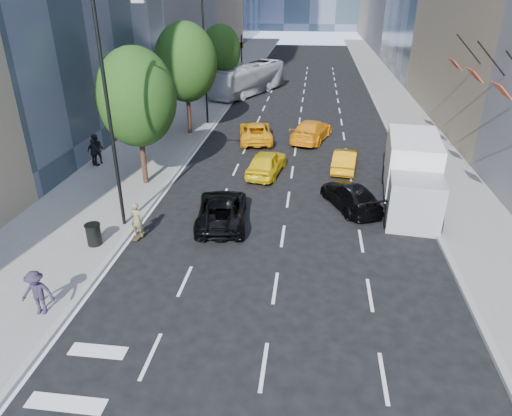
# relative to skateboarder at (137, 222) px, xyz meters

# --- Properties ---
(ground) EXTENTS (160.00, 160.00, 0.00)m
(ground) POSITION_rel_skateboarder_xyz_m (5.43, -3.00, -0.82)
(ground) COLOR black
(ground) RESTS_ON ground
(sidewalk_left) EXTENTS (6.00, 120.00, 0.15)m
(sidewalk_left) POSITION_rel_skateboarder_xyz_m (-3.57, 27.00, -0.75)
(sidewalk_left) COLOR slate
(sidewalk_left) RESTS_ON ground
(sidewalk_right) EXTENTS (4.00, 120.00, 0.15)m
(sidewalk_right) POSITION_rel_skateboarder_xyz_m (15.43, 27.00, -0.75)
(sidewalk_right) COLOR slate
(sidewalk_right) RESTS_ON ground
(lamp_near) EXTENTS (2.13, 0.22, 10.00)m
(lamp_near) POSITION_rel_skateboarder_xyz_m (-0.90, 1.00, 4.99)
(lamp_near) COLOR black
(lamp_near) RESTS_ON sidewalk_left
(lamp_far) EXTENTS (2.13, 0.22, 10.00)m
(lamp_far) POSITION_rel_skateboarder_xyz_m (-0.90, 19.00, 4.99)
(lamp_far) COLOR black
(lamp_far) RESTS_ON sidewalk_left
(tree_near) EXTENTS (4.20, 4.20, 7.46)m
(tree_near) POSITION_rel_skateboarder_xyz_m (-1.77, 6.00, 4.15)
(tree_near) COLOR #311C13
(tree_near) RESTS_ON sidewalk_left
(tree_mid) EXTENTS (4.50, 4.50, 7.99)m
(tree_mid) POSITION_rel_skateboarder_xyz_m (-1.77, 16.00, 4.49)
(tree_mid) COLOR #311C13
(tree_mid) RESTS_ON sidewalk_left
(tree_far) EXTENTS (3.90, 3.90, 6.92)m
(tree_far) POSITION_rel_skateboarder_xyz_m (-1.77, 29.00, 3.80)
(tree_far) COLOR #311C13
(tree_far) RESTS_ON sidewalk_left
(traffic_signal) EXTENTS (2.48, 0.53, 5.20)m
(traffic_signal) POSITION_rel_skateboarder_xyz_m (-0.97, 37.00, 3.41)
(traffic_signal) COLOR black
(traffic_signal) RESTS_ON sidewalk_left
(facade_flags) EXTENTS (1.85, 13.30, 2.05)m
(facade_flags) POSITION_rel_skateboarder_xyz_m (16.07, 7.00, 5.36)
(facade_flags) COLOR black
(facade_flags) RESTS_ON ground
(skateboarder) EXTENTS (0.66, 0.49, 1.65)m
(skateboarder) POSITION_rel_skateboarder_xyz_m (0.00, 0.00, 0.00)
(skateboarder) COLOR #6E6745
(skateboarder) RESTS_ON ground
(black_sedan_lincoln) EXTENTS (2.84, 5.11, 1.35)m
(black_sedan_lincoln) POSITION_rel_skateboarder_xyz_m (3.43, 2.00, -0.15)
(black_sedan_lincoln) COLOR black
(black_sedan_lincoln) RESTS_ON ground
(black_sedan_mercedes) EXTENTS (3.41, 4.77, 1.28)m
(black_sedan_mercedes) POSITION_rel_skateboarder_xyz_m (9.63, 4.42, -0.18)
(black_sedan_mercedes) COLOR black
(black_sedan_mercedes) RESTS_ON ground
(taxi_a) EXTENTS (2.40, 4.51, 1.46)m
(taxi_a) POSITION_rel_skateboarder_xyz_m (4.90, 8.50, -0.09)
(taxi_a) COLOR yellow
(taxi_a) RESTS_ON ground
(taxi_b) EXTENTS (1.89, 4.06, 1.29)m
(taxi_b) POSITION_rel_skateboarder_xyz_m (9.63, 9.87, -0.18)
(taxi_b) COLOR orange
(taxi_b) RESTS_ON ground
(taxi_c) EXTENTS (3.07, 5.25, 1.37)m
(taxi_c) POSITION_rel_skateboarder_xyz_m (3.43, 15.00, -0.14)
(taxi_c) COLOR #F9A70D
(taxi_c) RESTS_ON ground
(taxi_d) EXTENTS (3.40, 5.55, 1.50)m
(taxi_d) POSITION_rel_skateboarder_xyz_m (7.47, 15.59, -0.07)
(taxi_d) COLOR #FF9B0D
(taxi_d) RESTS_ON ground
(city_bus) EXTENTS (6.95, 11.36, 3.13)m
(city_bus) POSITION_rel_skateboarder_xyz_m (0.63, 30.92, 0.74)
(city_bus) COLOR silver
(city_bus) RESTS_ON ground
(box_truck) EXTENTS (3.23, 7.15, 3.31)m
(box_truck) POSITION_rel_skateboarder_xyz_m (12.66, 5.31, 0.86)
(box_truck) COLOR white
(box_truck) RESTS_ON ground
(pedestrian_a) EXTENTS (0.94, 0.74, 1.89)m
(pedestrian_a) POSITION_rel_skateboarder_xyz_m (-5.77, 8.60, 0.27)
(pedestrian_a) COLOR black
(pedestrian_a) RESTS_ON sidewalk_left
(pedestrian_b) EXTENTS (1.10, 0.72, 1.74)m
(pedestrian_b) POSITION_rel_skateboarder_xyz_m (-5.77, 8.20, 0.20)
(pedestrian_b) COLOR black
(pedestrian_b) RESTS_ON sidewalk_left
(pedestrian_c) EXTENTS (1.16, 0.77, 1.67)m
(pedestrian_c) POSITION_rel_skateboarder_xyz_m (-1.37, -5.65, 0.16)
(pedestrian_c) COLOR #272131
(pedestrian_c) RESTS_ON sidewalk_left
(trash_can) EXTENTS (0.62, 0.62, 0.93)m
(trash_can) POSITION_rel_skateboarder_xyz_m (-1.60, -1.00, -0.21)
(trash_can) COLOR black
(trash_can) RESTS_ON sidewalk_left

